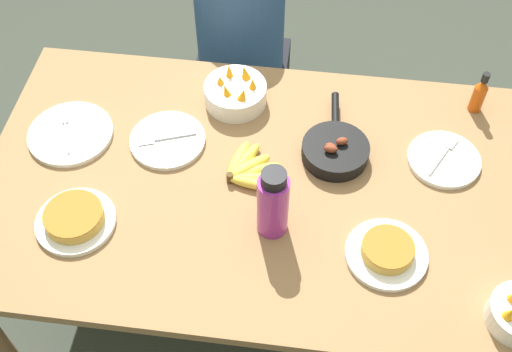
# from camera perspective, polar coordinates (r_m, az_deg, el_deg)

# --- Properties ---
(ground_plane) EXTENTS (14.00, 14.00, 0.00)m
(ground_plane) POSITION_cam_1_polar(r_m,az_deg,el_deg) (2.52, 0.00, -10.51)
(ground_plane) COLOR #383D33
(dining_table) EXTENTS (1.65, 1.00, 0.72)m
(dining_table) POSITION_cam_1_polar(r_m,az_deg,el_deg) (1.98, 0.00, -2.06)
(dining_table) COLOR olive
(dining_table) RESTS_ON ground_plane
(banana_bunch) EXTENTS (0.17, 0.19, 0.04)m
(banana_bunch) POSITION_cam_1_polar(r_m,az_deg,el_deg) (1.91, -0.73, 0.59)
(banana_bunch) COLOR gold
(banana_bunch) RESTS_ON dining_table
(skillet) EXTENTS (0.21, 0.34, 0.08)m
(skillet) POSITION_cam_1_polar(r_m,az_deg,el_deg) (1.96, 7.05, 2.33)
(skillet) COLOR black
(skillet) RESTS_ON dining_table
(frittata_plate_center) EXTENTS (0.23, 0.23, 0.05)m
(frittata_plate_center) POSITION_cam_1_polar(r_m,az_deg,el_deg) (1.87, -15.82, -3.69)
(frittata_plate_center) COLOR silver
(frittata_plate_center) RESTS_ON dining_table
(frittata_plate_side) EXTENTS (0.23, 0.23, 0.05)m
(frittata_plate_side) POSITION_cam_1_polar(r_m,az_deg,el_deg) (1.78, 11.56, -6.64)
(frittata_plate_side) COLOR silver
(frittata_plate_side) RESTS_ON dining_table
(empty_plate_near_front) EXTENTS (0.24, 0.24, 0.02)m
(empty_plate_near_front) POSITION_cam_1_polar(r_m,az_deg,el_deg) (2.02, -7.87, 3.17)
(empty_plate_near_front) COLOR silver
(empty_plate_near_front) RESTS_ON dining_table
(empty_plate_far_left) EXTENTS (0.22, 0.22, 0.02)m
(empty_plate_far_left) POSITION_cam_1_polar(r_m,az_deg,el_deg) (2.03, 16.35, 1.42)
(empty_plate_far_left) COLOR silver
(empty_plate_far_left) RESTS_ON dining_table
(empty_plate_far_right) EXTENTS (0.27, 0.27, 0.02)m
(empty_plate_far_right) POSITION_cam_1_polar(r_m,az_deg,el_deg) (2.10, -16.16, 3.63)
(empty_plate_far_right) COLOR silver
(empty_plate_far_right) RESTS_ON dining_table
(fruit_bowl_citrus) EXTENTS (0.20, 0.20, 0.12)m
(fruit_bowl_citrus) POSITION_cam_1_polar(r_m,az_deg,el_deg) (2.10, -1.83, 7.39)
(fruit_bowl_citrus) COLOR silver
(fruit_bowl_citrus) RESTS_ON dining_table
(water_bottle) EXTENTS (0.09, 0.09, 0.24)m
(water_bottle) POSITION_cam_1_polar(r_m,az_deg,el_deg) (1.72, 1.51, -2.43)
(water_bottle) COLOR #992D89
(water_bottle) RESTS_ON dining_table
(hot_sauce_bottle) EXTENTS (0.04, 0.04, 0.15)m
(hot_sauce_bottle) POSITION_cam_1_polar(r_m,az_deg,el_deg) (2.17, 19.23, 6.89)
(hot_sauce_bottle) COLOR #C64C0F
(hot_sauce_bottle) RESTS_ON dining_table
(person_figure) EXTENTS (0.37, 0.37, 1.19)m
(person_figure) POSITION_cam_1_polar(r_m,az_deg,el_deg) (2.62, -1.35, 10.39)
(person_figure) COLOR black
(person_figure) RESTS_ON ground_plane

